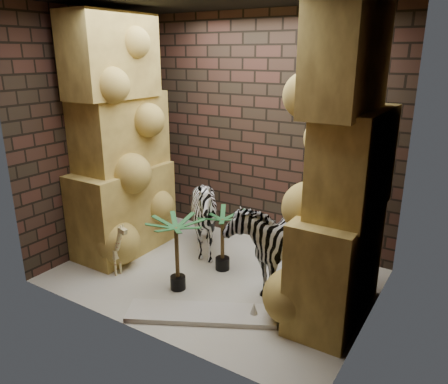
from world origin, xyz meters
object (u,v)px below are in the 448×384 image
Objects in this scene: zebra_right at (274,232)px; surfboard at (202,313)px; zebra_left at (205,219)px; palm_back at (177,255)px; giraffe_toy at (112,246)px; palm_front at (222,241)px.

zebra_right is 0.86× the size of surfboard.
palm_back is at bearing -70.27° from zebra_left.
zebra_left is at bearing 62.21° from giraffe_toy.
giraffe_toy is at bearing -172.61° from palm_back.
giraffe_toy is 0.89m from palm_back.
palm_back is (0.88, 0.11, 0.07)m from giraffe_toy.
palm_front reaches higher than giraffe_toy.
palm_back reaches higher than giraffe_toy.
palm_front is 0.67m from palm_back.
giraffe_toy is at bearing -144.36° from palm_front.
palm_front is at bearing 178.85° from zebra_right.
zebra_left reaches higher than palm_front.
palm_back reaches higher than palm_front.
palm_back is (-0.18, -0.64, 0.04)m from palm_front.
zebra_right is 1.15× the size of zebra_left.
zebra_right is 1.70× the size of palm_front.
palm_back reaches higher than surfboard.
zebra_left is 1.33× the size of palm_back.
palm_back is 0.56× the size of surfboard.
zebra_left is 0.86m from palm_back.
zebra_left is at bearing 153.83° from palm_front.
palm_front is at bearing -20.39° from zebra_left.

